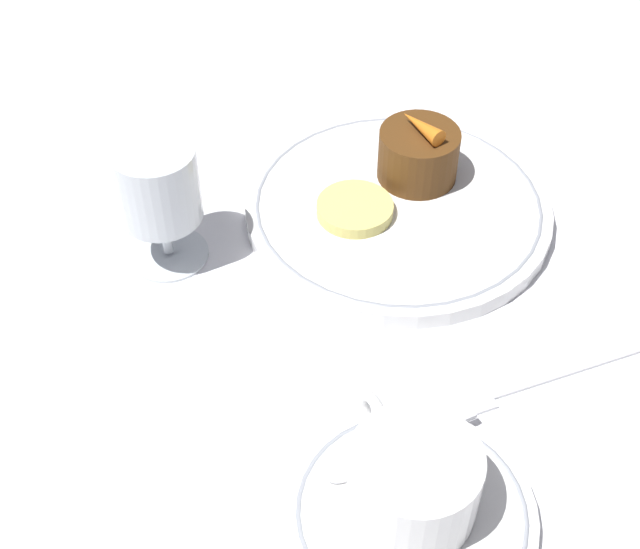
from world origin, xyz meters
The scene contains 10 objects.
ground_plane centered at (0.00, 0.00, 0.00)m, with size 3.00×3.00×0.00m, color white.
dinner_plate centered at (0.04, -0.03, 0.01)m, with size 0.25×0.25×0.01m.
saucer centered at (-0.21, 0.10, 0.01)m, with size 0.15×0.15×0.01m.
coffee_cup centered at (-0.20, 0.10, 0.04)m, with size 0.10×0.08×0.05m.
spoon centered at (-0.17, 0.09, 0.01)m, with size 0.02×0.11×0.00m.
wine_glass centered at (0.07, 0.15, 0.07)m, with size 0.06×0.06×0.10m.
fork centered at (-0.15, -0.02, 0.00)m, with size 0.03×0.18×0.01m.
dessert_cake centered at (0.06, -0.06, 0.04)m, with size 0.07×0.07×0.04m.
carrot_garnish centered at (0.06, -0.06, 0.06)m, with size 0.04×0.02×0.01m.
pineapple_slice centered at (0.04, 0.01, 0.02)m, with size 0.06×0.06×0.01m.
Camera 1 is at (-0.43, 0.26, 0.49)m, focal length 50.00 mm.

